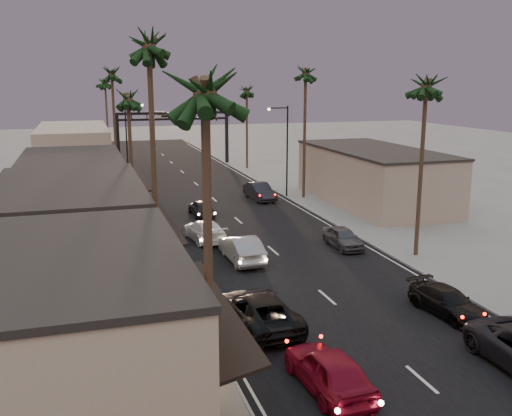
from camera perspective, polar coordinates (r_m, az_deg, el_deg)
ground at (r=50.23m, az=-2.68°, el=-0.47°), size 200.00×200.00×0.00m
road at (r=54.97m, az=-3.99°, el=0.66°), size 14.00×120.00×0.02m
sidewalk_left at (r=60.53m, az=-14.31°, el=1.46°), size 5.00×92.00×0.12m
sidewalk_right at (r=64.21m, az=2.86°, el=2.47°), size 5.00×92.00×0.12m
storefront_near at (r=21.25m, az=-18.38°, el=-12.01°), size 8.00×12.00×5.50m
storefront_mid at (r=34.51m, az=-18.02°, el=-2.48°), size 8.00×14.00×5.50m
storefront_far at (r=50.20m, az=-17.83°, el=1.84°), size 8.00×16.00×5.00m
storefront_dist at (r=72.89m, az=-17.75°, el=5.44°), size 8.00×20.00×6.00m
building_right at (r=54.84m, az=11.62°, el=3.06°), size 8.00×18.00×5.00m
arch at (r=78.56m, az=-8.26°, el=8.24°), size 15.20×0.40×7.27m
streetlight_right at (r=56.07m, az=2.87°, el=6.43°), size 2.13×0.30×9.00m
streetlight_left at (r=65.88m, az=-12.59°, el=7.07°), size 2.13×0.30×9.00m
palm_la at (r=16.77m, az=-5.15°, el=12.81°), size 3.20×3.20×13.20m
palm_lb at (r=29.68m, az=-10.70°, el=16.30°), size 3.20×3.20×15.20m
palm_lc at (r=43.55m, az=-12.71°, el=11.14°), size 3.20×3.20×12.20m
palm_ld at (r=62.51m, az=-14.25°, el=13.21°), size 3.20×3.20×14.20m
palm_ra at (r=37.61m, az=16.71°, el=12.22°), size 3.20×3.20×13.20m
palm_rb at (r=55.42m, az=5.00°, el=13.66°), size 3.20×3.20×14.20m
palm_rc at (r=74.35m, az=-0.93°, el=11.93°), size 3.20×3.20×12.20m
palm_far at (r=85.49m, az=-14.88°, el=12.27°), size 3.20×3.20×13.20m
oncoming_red at (r=22.28m, az=7.29°, el=-15.74°), size 2.23×4.96×1.66m
oncoming_pickup at (r=27.18m, az=0.20°, el=-10.18°), size 3.09×6.16×1.67m
oncoming_silver at (r=36.66m, az=-1.44°, el=-4.07°), size 1.92×5.16×1.68m
oncoming_white at (r=41.55m, az=-5.18°, el=-2.24°), size 2.70×5.37×1.50m
oncoming_dgrey at (r=49.09m, az=-5.46°, el=0.03°), size 1.83×4.23×1.42m
curbside_black at (r=30.14m, az=18.58°, el=-8.87°), size 2.37×4.77×1.33m
curbside_grey at (r=40.10m, az=8.70°, el=-2.94°), size 1.69×4.18×1.42m
curbside_far at (r=55.52m, az=0.36°, el=1.68°), size 2.10×5.13×1.65m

